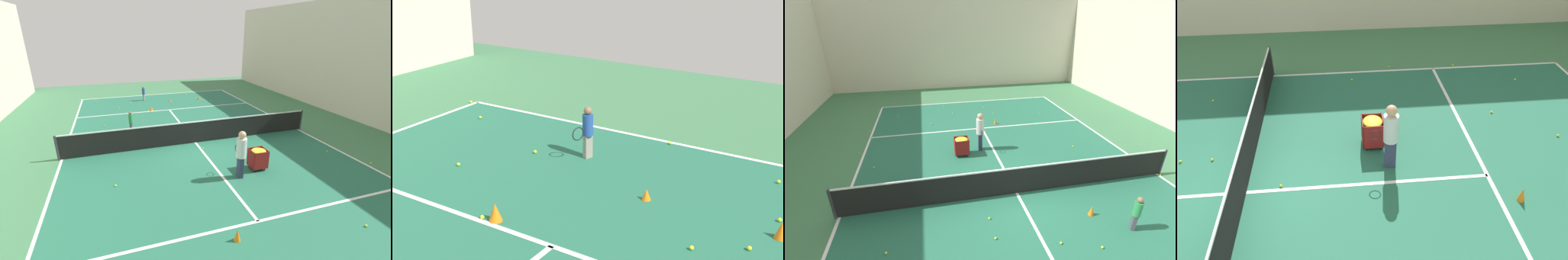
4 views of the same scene
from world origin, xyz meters
The scene contains 32 objects.
ground_plane centered at (0.00, 0.00, 0.00)m, with size 33.83×33.83×0.00m, color #3D754C.
court_playing_area centered at (0.00, 0.00, 0.00)m, with size 11.81×21.34×0.00m.
line_baseline_far centered at (0.00, 10.67, 0.01)m, with size 11.81×0.10×0.00m, color white.
line_sideline_left centered at (-5.91, 0.00, 0.01)m, with size 0.10×21.34×0.00m, color white.
line_sideline_right centered at (5.91, 0.00, 0.01)m, with size 0.10×21.34×0.00m, color white.
line_service_far centered at (0.00, 5.87, 0.01)m, with size 11.81×0.10×0.00m, color white.
line_centre_service centered at (0.00, 0.00, 0.01)m, with size 0.10×11.74×0.00m, color white.
hall_enclosure_far centered at (0.00, 14.99, 3.50)m, with size 20.30×0.15×6.99m.
tennis_net centered at (0.00, 0.00, 0.56)m, with size 12.11×0.10×1.09m.
coach_at_net centered at (-0.60, 3.50, 1.04)m, with size 0.41×0.71×1.82m.
child_midcourt centered at (2.82, -2.32, 0.67)m, with size 0.31×0.31×1.17m.
ball_cart centered at (-1.53, 3.16, 0.60)m, with size 0.63×0.57×0.84m.
training_cone_1 centered at (0.89, 6.33, 0.18)m, with size 0.18×0.18×0.35m, color orange.
training_cone_2 centered at (1.96, -1.54, 0.18)m, with size 0.17×0.17×0.34m, color orange.
tennis_ball_0 centered at (-2.74, 6.97, 0.04)m, with size 0.07×0.07×0.07m, color yellow.
tennis_ball_2 centered at (1.51, -2.77, 0.04)m, with size 0.07×0.07×0.07m, color yellow.
tennis_ball_3 centered at (-1.28, -1.05, 0.04)m, with size 0.07×0.07×0.07m, color yellow.
tennis_ball_4 centered at (-5.28, 2.81, 0.04)m, with size 0.07×0.07×0.07m, color yellow.
tennis_ball_11 centered at (-1.79, 10.02, 0.04)m, with size 0.07×0.07×0.07m, color yellow.
tennis_ball_12 centered at (0.46, -2.40, 0.04)m, with size 0.07×0.07×0.07m, color yellow.
tennis_ball_13 centered at (-1.36, 8.40, 0.04)m, with size 0.07×0.07×0.07m, color yellow.
tennis_ball_14 centered at (3.81, 2.78, 0.04)m, with size 0.07×0.07×0.07m, color yellow.
tennis_ball_18 centered at (-4.30, -1.73, 0.04)m, with size 0.07×0.07×0.07m, color yellow.
tennis_ball_24 centered at (1.18, 7.97, 0.04)m, with size 0.07×0.07×0.07m, color yellow.
tennis_ball_25 centered at (-4.70, 8.55, 0.04)m, with size 0.07×0.07×0.07m, color yellow.
tennis_ball_26 centered at (-0.11, 0.81, 0.04)m, with size 0.07×0.07×0.07m, color yellow.
tennis_ball_27 centered at (0.85, 9.19, 0.04)m, with size 0.07×0.07×0.07m, color yellow.
tennis_ball_28 centered at (4.09, 7.29, 0.04)m, with size 0.07×0.07×0.07m, color yellow.
tennis_ball_31 centered at (-6.04, 6.68, 0.04)m, with size 0.07×0.07×0.07m, color yellow.
tennis_ball_32 centered at (5.93, -0.14, 0.04)m, with size 0.07×0.07×0.07m, color yellow.
tennis_ball_33 centered at (-1.29, -1.86, 0.04)m, with size 0.07×0.07×0.07m, color yellow.
tennis_ball_36 centered at (-6.15, 4.24, 0.04)m, with size 0.07×0.07×0.07m, color yellow.
Camera 3 is at (-2.86, -7.16, 5.95)m, focal length 24.00 mm.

